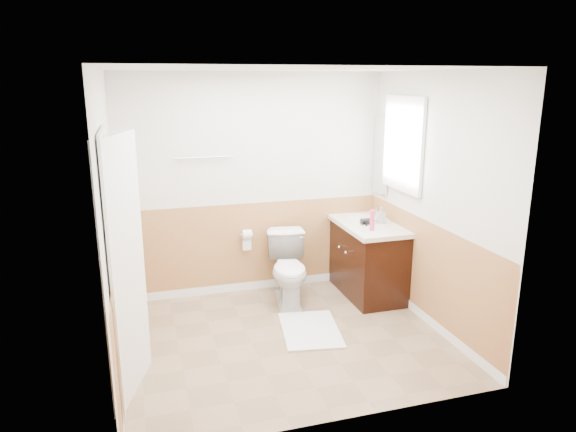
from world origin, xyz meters
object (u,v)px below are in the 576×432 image
object	(u,v)px
vanity_cabinet	(366,260)
lotion_bottle	(372,220)
toilet	(289,269)
bath_mat	(310,330)
soap_dispenser	(381,215)

from	to	relation	value
vanity_cabinet	lotion_bottle	bearing A→B (deg)	-107.60
toilet	lotion_bottle	world-z (taller)	lotion_bottle
bath_mat	soap_dispenser	bearing A→B (deg)	32.26
vanity_cabinet	soap_dispenser	xyz separation A→B (m)	(0.12, -0.08, 0.54)
vanity_cabinet	lotion_bottle	size ratio (longest dim) A/B	5.00
lotion_bottle	soap_dispenser	world-z (taller)	lotion_bottle
toilet	soap_dispenser	distance (m)	1.19
bath_mat	soap_dispenser	xyz separation A→B (m)	(1.05, 0.66, 0.93)
toilet	lotion_bottle	xyz separation A→B (m)	(0.83, -0.31, 0.58)
vanity_cabinet	lotion_bottle	world-z (taller)	lotion_bottle
toilet	bath_mat	xyz separation A→B (m)	(0.00, -0.74, -0.37)
lotion_bottle	soap_dispenser	size ratio (longest dim) A/B	1.21
bath_mat	soap_dispenser	size ratio (longest dim) A/B	4.39
bath_mat	vanity_cabinet	world-z (taller)	vanity_cabinet
bath_mat	lotion_bottle	size ratio (longest dim) A/B	3.64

